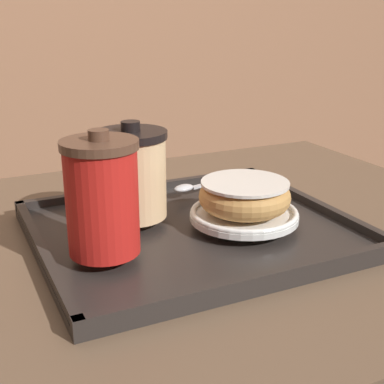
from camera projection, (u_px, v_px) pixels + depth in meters
The scene contains 7 objects.
cafe_table at pixel (185, 328), 0.81m from camera, with size 0.97×0.73×0.72m.
serving_tray at pixel (192, 231), 0.73m from camera, with size 0.41×0.36×0.02m.
coffee_cup_front at pixel (102, 197), 0.61m from camera, with size 0.09×0.09×0.15m.
coffee_cup_rear at pixel (132, 174), 0.72m from camera, with size 0.10×0.10×0.13m.
plate_with_chocolate_donut at pixel (244, 214), 0.73m from camera, with size 0.15×0.15×0.01m.
donut_chocolate_glazed at pixel (245, 195), 0.72m from camera, with size 0.12×0.12×0.04m.
spoon at pixel (192, 186), 0.85m from camera, with size 0.13×0.05×0.01m.
Camera 1 is at (-0.29, -0.63, 1.02)m, focal length 50.00 mm.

